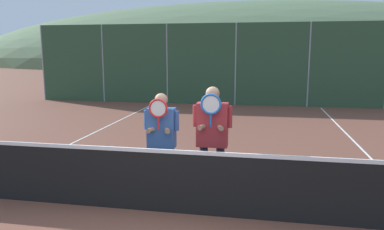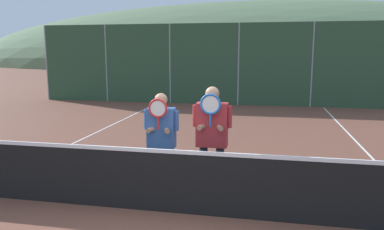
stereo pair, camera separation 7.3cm
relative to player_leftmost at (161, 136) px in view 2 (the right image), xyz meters
name	(u,v)px [view 2 (the right image)]	position (x,y,z in m)	size (l,w,h in m)	color
ground_plane	(176,213)	(0.39, -0.63, -0.99)	(120.00, 120.00, 0.00)	brown
hill_distant	(261,64)	(0.39, 62.24, -0.99)	(105.69, 58.72, 20.55)	#5B7551
clubhouse_building	(252,58)	(0.62, 18.24, 0.87)	(15.80, 5.50, 3.69)	beige
fence_back	(238,64)	(0.39, 10.62, 0.76)	(18.28, 0.06, 3.51)	gray
tennis_net	(176,181)	(0.39, -0.63, -0.50)	(9.61, 0.09, 1.05)	gray
court_line_left_sideline	(63,148)	(-3.18, 2.37, -0.99)	(0.05, 16.00, 0.01)	white
court_line_right_sideline	(380,166)	(3.96, 2.37, -0.99)	(0.05, 16.00, 0.01)	white
player_leftmost	(161,136)	(0.00, 0.00, 0.00)	(0.57, 0.34, 1.68)	#56565B
player_center_left	(212,133)	(0.82, 0.00, 0.08)	(0.61, 0.34, 1.80)	#232838
car_far_left	(159,79)	(-3.90, 13.10, -0.12)	(4.77, 1.94, 1.69)	slate
car_left_of_center	(270,81)	(1.75, 13.07, -0.11)	(4.78, 1.97, 1.71)	navy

